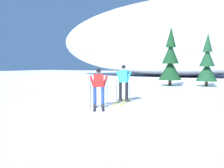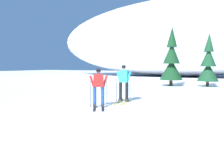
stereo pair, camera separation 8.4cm
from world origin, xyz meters
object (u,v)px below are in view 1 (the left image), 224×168
pine_tree_far_left (170,61)px  pine_tree_center_left (207,64)px  skier_red_jacket (99,87)px  skier_cyan_jacket (123,82)px

pine_tree_far_left → pine_tree_center_left: size_ratio=1.15×
skier_red_jacket → skier_cyan_jacket: (0.44, 1.73, 0.08)m
pine_tree_far_left → pine_tree_center_left: bearing=13.1°
skier_red_jacket → pine_tree_center_left: pine_tree_center_left is taller
skier_cyan_jacket → pine_tree_far_left: bearing=87.0°
skier_cyan_jacket → pine_tree_center_left: 11.02m
pine_tree_center_left → skier_cyan_jacket: bearing=-108.6°
skier_red_jacket → pine_tree_center_left: (3.94, 12.13, 1.03)m
skier_cyan_jacket → pine_tree_far_left: (0.51, 9.71, 1.24)m
skier_cyan_jacket → pine_tree_center_left: pine_tree_center_left is taller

